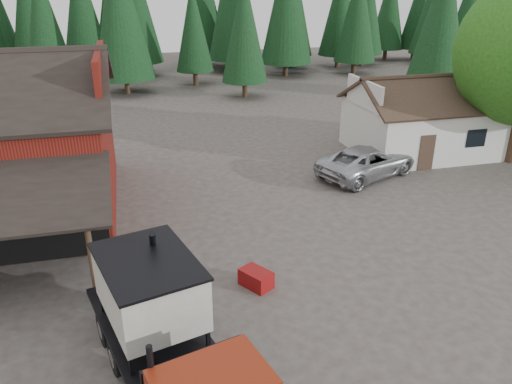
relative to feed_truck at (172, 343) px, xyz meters
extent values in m
plane|color=#463C37|center=(3.50, 2.97, -1.80)|extent=(120.00, 120.00, 0.00)
cube|color=maroon|center=(-1.50, 12.97, 4.20)|extent=(0.25, 7.00, 2.00)
cylinder|color=#382619|center=(-2.10, 5.07, -0.40)|extent=(0.20, 0.20, 2.80)
cube|color=silver|center=(16.50, 15.97, -0.30)|extent=(8.00, 6.00, 3.00)
cube|color=#38281E|center=(16.50, 14.47, 1.95)|extent=(8.60, 3.42, 1.80)
cube|color=#38281E|center=(16.50, 17.47, 1.95)|extent=(8.60, 3.42, 1.80)
cube|color=silver|center=(12.50, 15.97, 1.95)|extent=(0.20, 4.20, 1.50)
cube|color=silver|center=(20.50, 15.97, 1.95)|extent=(0.20, 4.20, 1.50)
cube|color=#38281E|center=(15.00, 12.95, -0.80)|extent=(0.90, 0.06, 2.00)
cube|color=black|center=(18.00, 12.95, -0.20)|extent=(1.20, 0.06, 1.00)
sphere|color=#195B14|center=(19.30, 13.77, 3.20)|extent=(4.40, 4.40, 4.40)
cylinder|color=#382619|center=(9.50, 32.97, -1.00)|extent=(0.44, 0.44, 1.60)
cone|color=black|center=(9.50, 32.97, 4.10)|extent=(3.96, 3.96, 9.00)
cylinder|color=#382619|center=(25.50, 28.97, -1.00)|extent=(0.44, 0.44, 1.60)
cone|color=black|center=(25.50, 28.97, 5.10)|extent=(4.84, 4.84, 11.00)
cylinder|color=#382619|center=(-0.50, 36.97, -1.00)|extent=(0.44, 0.44, 1.60)
cone|color=black|center=(-0.50, 36.97, 5.60)|extent=(5.28, 5.28, 12.00)
cylinder|color=black|center=(-1.38, 1.35, -1.29)|extent=(0.58, 1.08, 1.03)
cylinder|color=black|center=(0.52, 1.85, -1.29)|extent=(0.58, 1.08, 1.03)
cylinder|color=black|center=(-1.72, 2.61, -1.29)|extent=(0.58, 1.08, 1.03)
cylinder|color=black|center=(0.18, 3.12, -1.29)|extent=(0.58, 1.08, 1.03)
cube|color=black|center=(-0.05, 0.15, -0.92)|extent=(3.06, 8.04, 0.37)
cylinder|color=black|center=(-0.51, -1.76, 0.63)|extent=(0.16, 0.16, 1.68)
cube|color=black|center=(0.37, -1.43, 0.07)|extent=(2.24, 0.70, 1.50)
cube|color=black|center=(-0.38, 1.42, -0.66)|extent=(3.70, 5.86, 0.15)
cube|color=beige|center=(-0.38, 1.42, 0.72)|extent=(2.87, 3.54, 1.50)
cone|color=beige|center=(-0.38, 1.42, -0.21)|extent=(2.52, 2.52, 0.65)
cube|color=black|center=(-0.38, 1.42, 1.49)|extent=(2.99, 3.65, 0.07)
cylinder|color=black|center=(-0.18, 2.83, 0.63)|extent=(0.17, 2.07, 2.86)
cube|color=maroon|center=(-1.50, 3.45, -0.40)|extent=(0.73, 0.87, 0.42)
imported|color=#B3B6BB|center=(11.50, 12.97, -1.00)|extent=(6.41, 4.74, 1.62)
cube|color=maroon|center=(3.21, 4.38, -1.50)|extent=(1.18, 1.30, 0.60)
camera|label=1|loc=(-0.39, -9.70, 8.05)|focal=35.00mm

